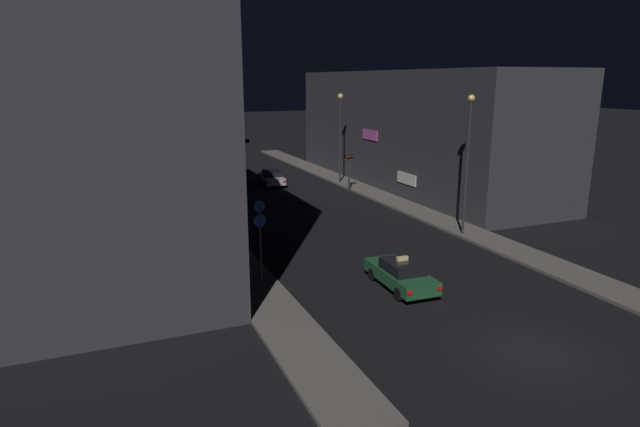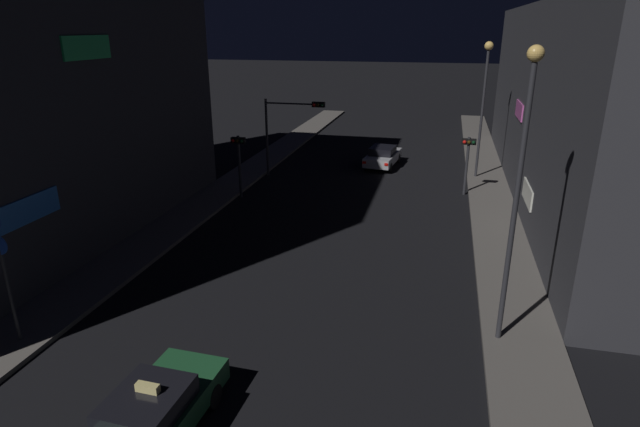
# 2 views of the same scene
# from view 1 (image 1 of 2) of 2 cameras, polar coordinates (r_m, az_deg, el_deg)

# --- Properties ---
(ground_plane) EXTENTS (300.00, 300.00, 0.00)m
(ground_plane) POSITION_cam_1_polar(r_m,az_deg,el_deg) (21.68, 21.72, -13.61)
(ground_plane) COLOR black
(sidewalk_left) EXTENTS (2.41, 59.76, 0.16)m
(sidewalk_left) POSITION_cam_1_polar(r_m,az_deg,el_deg) (42.88, -13.42, 0.72)
(sidewalk_left) COLOR #5B5651
(sidewalk_left) RESTS_ON ground_plane
(sidewalk_right) EXTENTS (2.41, 59.76, 0.16)m
(sidewalk_right) POSITION_cam_1_polar(r_m,az_deg,el_deg) (47.63, 5.16, 2.37)
(sidewalk_right) COLOR #5B5651
(sidewalk_right) RESTS_ON ground_plane
(building_facade_left) EXTENTS (11.34, 21.54, 18.47)m
(building_facade_left) POSITION_cam_1_polar(r_m,az_deg,el_deg) (30.46, -24.03, 12.01)
(building_facade_left) COLOR #333338
(building_facade_left) RESTS_ON ground_plane
(building_facade_right) EXTENTS (9.12, 32.70, 10.47)m
(building_facade_right) POSITION_cam_1_polar(r_m,az_deg,el_deg) (51.56, 9.90, 8.91)
(building_facade_right) COLOR #333338
(building_facade_right) RESTS_ON ground_plane
(taxi) EXTENTS (1.96, 4.51, 1.62)m
(taxi) POSITION_cam_1_polar(r_m,az_deg,el_deg) (25.88, 8.64, -6.37)
(taxi) COLOR #1E512D
(taxi) RESTS_ON ground_plane
(far_car) EXTENTS (2.28, 4.62, 1.42)m
(far_car) POSITION_cam_1_polar(r_m,az_deg,el_deg) (50.75, -5.16, 3.84)
(far_car) COLOR #B7B7BC
(far_car) RESTS_ON ground_plane
(traffic_light_overhead) EXTENTS (3.90, 0.42, 5.00)m
(traffic_light_overhead) POSITION_cam_1_polar(r_m,az_deg,el_deg) (44.87, -10.40, 6.08)
(traffic_light_overhead) COLOR #2D2D33
(traffic_light_overhead) RESTS_ON ground_plane
(traffic_light_left_kerb) EXTENTS (0.80, 0.42, 3.58)m
(traffic_light_left_kerb) POSITION_cam_1_polar(r_m,az_deg,el_deg) (40.10, -10.96, 3.58)
(traffic_light_left_kerb) COLOR #2D2D33
(traffic_light_left_kerb) RESTS_ON ground_plane
(traffic_light_right_kerb) EXTENTS (0.80, 0.42, 3.39)m
(traffic_light_right_kerb) POSITION_cam_1_polar(r_m,az_deg,el_deg) (47.39, 3.13, 5.26)
(traffic_light_right_kerb) COLOR #2D2D33
(traffic_light_right_kerb) RESTS_ON ground_plane
(sign_pole_left) EXTENTS (0.61, 0.10, 4.13)m
(sign_pole_left) POSITION_cam_1_polar(r_m,az_deg,el_deg) (25.21, -6.40, -2.30)
(sign_pole_left) COLOR #2D2D33
(sign_pole_left) RESTS_ON sidewalk_left
(street_lamp_near_block) EXTENTS (0.44, 0.44, 8.67)m
(street_lamp_near_block) POSITION_cam_1_polar(r_m,az_deg,el_deg) (34.32, 15.49, 6.61)
(street_lamp_near_block) COLOR #2D2D33
(street_lamp_near_block) RESTS_ON sidewalk_right
(street_lamp_far_block) EXTENTS (0.53, 0.53, 8.29)m
(street_lamp_far_block) POSITION_cam_1_polar(r_m,az_deg,el_deg) (50.68, 2.16, 9.65)
(street_lamp_far_block) COLOR #2D2D33
(street_lamp_far_block) RESTS_ON sidewalk_right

